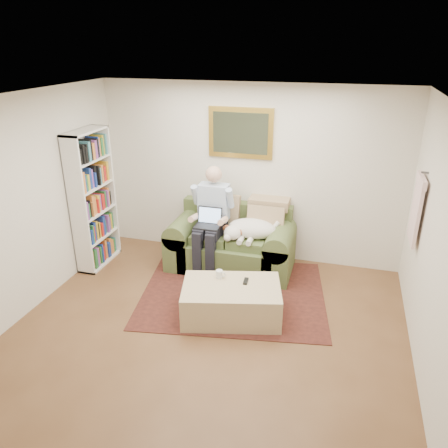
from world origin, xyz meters
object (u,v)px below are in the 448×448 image
at_px(coffee_mug, 219,274).
at_px(bookshelf, 93,200).
at_px(sofa, 231,247).
at_px(seated_man, 210,222).
at_px(sleeping_dog, 252,229).
at_px(laptop, 209,221).
at_px(ottoman, 231,301).

distance_m(coffee_mug, bookshelf, 2.27).
height_order(sofa, seated_man, seated_man).
bearing_deg(coffee_mug, bookshelf, 162.16).
height_order(coffee_mug, bookshelf, bookshelf).
relative_size(seated_man, coffee_mug, 15.09).
relative_size(sleeping_dog, bookshelf, 0.37).
height_order(sofa, laptop, laptop).
height_order(laptop, bookshelf, bookshelf).
xyz_separation_m(laptop, ottoman, (0.60, -1.01, -0.58)).
xyz_separation_m(seated_man, laptop, (0.00, -0.07, 0.04)).
distance_m(sleeping_dog, bookshelf, 2.33).
relative_size(sleeping_dog, ottoman, 0.64).
xyz_separation_m(seated_man, sleeping_dog, (0.59, 0.07, -0.07)).
relative_size(seated_man, sleeping_dog, 2.04).
xyz_separation_m(sofa, coffee_mug, (0.14, -1.09, 0.16)).
distance_m(laptop, bookshelf, 1.71).
relative_size(sofa, seated_man, 1.19).
xyz_separation_m(ottoman, bookshelf, (-2.29, 0.83, 0.79)).
distance_m(laptop, ottoman, 1.31).
bearing_deg(bookshelf, coffee_mug, -17.84).
distance_m(sofa, laptop, 0.60).
distance_m(sofa, coffee_mug, 1.11).
xyz_separation_m(ottoman, coffee_mug, (-0.20, 0.15, 0.26)).
bearing_deg(sleeping_dog, bookshelf, -171.95).
distance_m(laptop, coffee_mug, 1.00).
distance_m(sleeping_dog, coffee_mug, 1.04).
xyz_separation_m(sleeping_dog, coffee_mug, (-0.18, -1.00, -0.21)).
xyz_separation_m(seated_man, ottoman, (0.60, -1.08, -0.54)).
height_order(sleeping_dog, coffee_mug, sleeping_dog).
distance_m(seated_man, coffee_mug, 1.05).
height_order(sofa, bookshelf, bookshelf).
xyz_separation_m(sofa, sleeping_dog, (0.32, -0.09, 0.38)).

